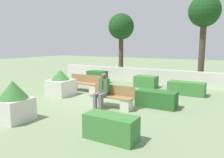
{
  "coord_description": "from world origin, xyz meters",
  "views": [
    {
      "loc": [
        5.2,
        -7.96,
        2.44
      ],
      "look_at": [
        0.32,
        0.5,
        0.9
      ],
      "focal_mm": 35.0,
      "sensor_mm": 36.0,
      "label": 1
    }
  ],
  "objects_px": {
    "bench_front": "(112,99)",
    "tree_center_left": "(204,14)",
    "person_seated_man": "(102,88)",
    "bench_left_side": "(83,85)",
    "planter_corner_right": "(61,84)",
    "planter_corner_left": "(14,101)",
    "tree_leftmost": "(121,28)"
  },
  "relations": [
    {
      "from": "person_seated_man",
      "to": "tree_center_left",
      "type": "bearing_deg",
      "value": 72.09
    },
    {
      "from": "bench_left_side",
      "to": "planter_corner_right",
      "type": "xyz_separation_m",
      "value": [
        -0.43,
        -1.24,
        0.23
      ]
    },
    {
      "from": "bench_front",
      "to": "tree_leftmost",
      "type": "bearing_deg",
      "value": 115.2
    },
    {
      "from": "bench_front",
      "to": "person_seated_man",
      "type": "xyz_separation_m",
      "value": [
        -0.34,
        -0.14,
        0.42
      ]
    },
    {
      "from": "tree_center_left",
      "to": "planter_corner_right",
      "type": "bearing_deg",
      "value": -127.74
    },
    {
      "from": "planter_corner_right",
      "to": "tree_center_left",
      "type": "bearing_deg",
      "value": 52.26
    },
    {
      "from": "tree_leftmost",
      "to": "tree_center_left",
      "type": "bearing_deg",
      "value": 0.68
    },
    {
      "from": "bench_left_side",
      "to": "planter_corner_left",
      "type": "xyz_separation_m",
      "value": [
        0.79,
        -4.69,
        0.31
      ]
    },
    {
      "from": "bench_front",
      "to": "person_seated_man",
      "type": "relative_size",
      "value": 1.31
    },
    {
      "from": "bench_left_side",
      "to": "planter_corner_left",
      "type": "bearing_deg",
      "value": -72.74
    },
    {
      "from": "person_seated_man",
      "to": "planter_corner_right",
      "type": "relative_size",
      "value": 1.09
    },
    {
      "from": "planter_corner_left",
      "to": "tree_center_left",
      "type": "xyz_separation_m",
      "value": [
        4.16,
        10.4,
        3.64
      ]
    },
    {
      "from": "bench_front",
      "to": "planter_corner_right",
      "type": "bearing_deg",
      "value": 169.14
    },
    {
      "from": "bench_left_side",
      "to": "tree_leftmost",
      "type": "height_order",
      "value": "tree_leftmost"
    },
    {
      "from": "tree_leftmost",
      "to": "planter_corner_left",
      "type": "bearing_deg",
      "value": -81.63
    },
    {
      "from": "tree_center_left",
      "to": "person_seated_man",
      "type": "bearing_deg",
      "value": -107.91
    },
    {
      "from": "bench_front",
      "to": "tree_center_left",
      "type": "relative_size",
      "value": 0.33
    },
    {
      "from": "tree_center_left",
      "to": "tree_leftmost",
      "type": "bearing_deg",
      "value": -179.32
    },
    {
      "from": "bench_left_side",
      "to": "tree_leftmost",
      "type": "distance_m",
      "value": 6.58
    },
    {
      "from": "bench_front",
      "to": "bench_left_side",
      "type": "distance_m",
      "value": 3.36
    },
    {
      "from": "person_seated_man",
      "to": "planter_corner_left",
      "type": "relative_size",
      "value": 1.04
    },
    {
      "from": "person_seated_man",
      "to": "tree_leftmost",
      "type": "distance_m",
      "value": 8.77
    },
    {
      "from": "bench_left_side",
      "to": "planter_corner_right",
      "type": "height_order",
      "value": "planter_corner_right"
    },
    {
      "from": "planter_corner_left",
      "to": "planter_corner_right",
      "type": "height_order",
      "value": "planter_corner_left"
    },
    {
      "from": "planter_corner_left",
      "to": "tree_center_left",
      "type": "bearing_deg",
      "value": 68.21
    },
    {
      "from": "person_seated_man",
      "to": "planter_corner_left",
      "type": "distance_m",
      "value": 3.17
    },
    {
      "from": "person_seated_man",
      "to": "tree_leftmost",
      "type": "xyz_separation_m",
      "value": [
        -3.19,
        7.64,
        2.89
      ]
    },
    {
      "from": "bench_front",
      "to": "tree_leftmost",
      "type": "xyz_separation_m",
      "value": [
        -3.53,
        7.5,
        3.32
      ]
    },
    {
      "from": "bench_left_side",
      "to": "planter_corner_right",
      "type": "relative_size",
      "value": 1.5
    },
    {
      "from": "planter_corner_left",
      "to": "tree_leftmost",
      "type": "xyz_separation_m",
      "value": [
        -1.52,
        10.33,
        3.0
      ]
    },
    {
      "from": "tree_leftmost",
      "to": "bench_left_side",
      "type": "bearing_deg",
      "value": -82.62
    },
    {
      "from": "planter_corner_right",
      "to": "tree_leftmost",
      "type": "distance_m",
      "value": 7.54
    }
  ]
}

